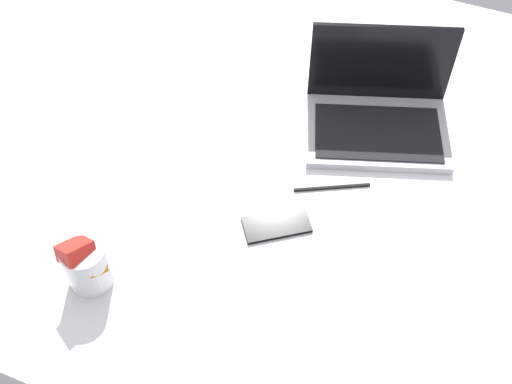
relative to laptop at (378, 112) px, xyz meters
The scene contains 5 objects.
bed_mattress 52.95cm from the laptop, 162.52° to the right, with size 180.00×140.00×18.00cm, color white.
laptop is the anchor object (origin of this frame).
snack_cup 74.48cm from the laptop, 123.46° to the right, with size 9.59×9.17×14.14cm.
cell_phone 38.13cm from the laptop, 107.63° to the right, with size 6.80×14.00×0.80cm, color black.
charger_cable 22.88cm from the laptop, 99.50° to the right, with size 17.00×0.60×0.60cm, color black.
Camera 1 is at (63.14, -96.18, 134.28)cm, focal length 46.54 mm.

